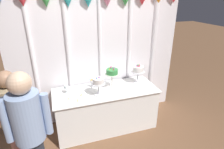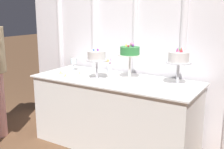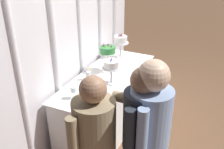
{
  "view_description": "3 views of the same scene",
  "coord_description": "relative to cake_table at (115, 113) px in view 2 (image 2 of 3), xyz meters",
  "views": [
    {
      "loc": [
        -0.8,
        -2.66,
        2.31
      ],
      "look_at": [
        0.16,
        0.24,
        0.98
      ],
      "focal_mm": 29.88,
      "sensor_mm": 36.0,
      "label": 1
    },
    {
      "loc": [
        1.49,
        -2.41,
        1.49
      ],
      "look_at": [
        -0.0,
        0.04,
        0.83
      ],
      "focal_mm": 44.95,
      "sensor_mm": 36.0,
      "label": 2
    },
    {
      "loc": [
        -2.78,
        -1.24,
        2.36
      ],
      "look_at": [
        -0.04,
        0.02,
        0.82
      ],
      "focal_mm": 42.5,
      "sensor_mm": 36.0,
      "label": 3
    }
  ],
  "objects": [
    {
      "name": "cake_display_leftmost",
      "position": [
        -0.16,
        -0.12,
        0.62
      ],
      "size": [
        0.23,
        0.23,
        0.33
      ],
      "color": "silver",
      "rests_on": "cake_table"
    },
    {
      "name": "tealight_near_right",
      "position": [
        -0.43,
        -0.06,
        0.39
      ],
      "size": [
        0.05,
        0.05,
        0.04
      ],
      "color": "beige",
      "rests_on": "cake_table"
    },
    {
      "name": "tealight_far_left",
      "position": [
        -0.65,
        -0.13,
        0.39
      ],
      "size": [
        0.05,
        0.05,
        0.04
      ],
      "color": "beige",
      "rests_on": "cake_table"
    },
    {
      "name": "cake_table",
      "position": [
        0.0,
        0.0,
        0.0
      ],
      "size": [
        1.81,
        0.72,
        0.77
      ],
      "color": "white",
      "rests_on": "ground_plane"
    },
    {
      "name": "wine_glass",
      "position": [
        -0.65,
        0.11,
        0.49
      ],
      "size": [
        0.07,
        0.07,
        0.15
      ],
      "color": "silver",
      "rests_on": "cake_table"
    },
    {
      "name": "draped_curtain",
      "position": [
        0.02,
        0.42,
        1.07
      ],
      "size": [
        3.13,
        0.2,
        2.61
      ],
      "color": "white",
      "rests_on": "ground_plane"
    },
    {
      "name": "cake_display_rightmost",
      "position": [
        0.65,
        0.1,
        0.64
      ],
      "size": [
        0.24,
        0.24,
        0.38
      ],
      "color": "silver",
      "rests_on": "cake_table"
    },
    {
      "name": "tealight_near_left",
      "position": [
        -0.52,
        -0.21,
        0.39
      ],
      "size": [
        0.04,
        0.04,
        0.03
      ],
      "color": "beige",
      "rests_on": "cake_table"
    },
    {
      "name": "cake_display_center",
      "position": [
        0.14,
        0.07,
        0.66
      ],
      "size": [
        0.25,
        0.25,
        0.39
      ],
      "color": "silver",
      "rests_on": "cake_table"
    },
    {
      "name": "ground_plane",
      "position": [
        0.0,
        -0.1,
        -0.38
      ],
      "size": [
        24.0,
        24.0,
        0.0
      ],
      "primitive_type": "plane",
      "color": "brown"
    },
    {
      "name": "flower_vase",
      "position": [
        -0.19,
        0.19,
        0.47
      ],
      "size": [
        0.09,
        0.09,
        0.19
      ],
      "color": "silver",
      "rests_on": "cake_table"
    }
  ]
}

